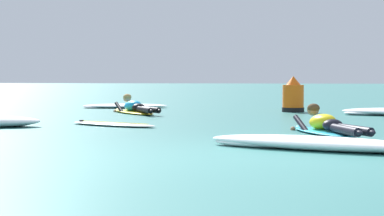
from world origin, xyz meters
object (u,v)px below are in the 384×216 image
object	(u,v)px
surfer_far	(135,108)
surfer_near	(327,126)
drifting_surfboard	(112,124)
channel_marker_buoy	(293,98)

from	to	relation	value
surfer_far	surfer_near	bearing A→B (deg)	-49.81
surfer_far	drifting_surfboard	bearing A→B (deg)	-83.51
surfer_far	channel_marker_buoy	distance (m)	4.26
surfer_near	surfer_far	size ratio (longest dim) A/B	0.99
surfer_near	channel_marker_buoy	size ratio (longest dim) A/B	2.53
surfer_near	channel_marker_buoy	distance (m)	6.63
surfer_far	drifting_surfboard	world-z (taller)	surfer_far
surfer_near	surfer_far	xyz separation A→B (m)	(-4.45, 5.27, -0.00)
surfer_near	drifting_surfboard	xyz separation A→B (m)	(-4.00, 1.28, -0.10)
surfer_near	surfer_far	distance (m)	6.90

